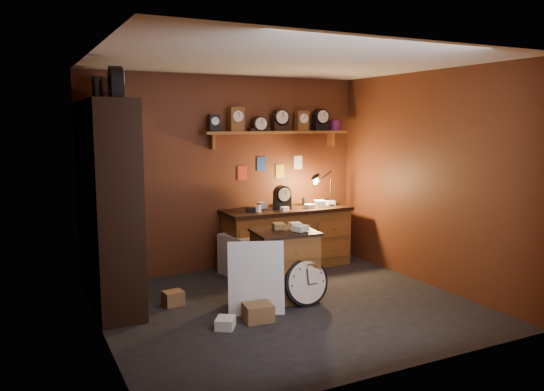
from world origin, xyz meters
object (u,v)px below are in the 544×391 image
(shelving_unit, at_px, (105,195))
(workbench, at_px, (287,234))
(low_cabinet, at_px, (285,262))
(big_round_clock, at_px, (306,282))

(shelving_unit, xyz_separation_m, workbench, (2.56, 0.49, -0.78))
(shelving_unit, distance_m, low_cabinet, 2.18)
(shelving_unit, distance_m, workbench, 2.73)
(workbench, relative_size, big_round_clock, 3.42)
(shelving_unit, xyz_separation_m, big_round_clock, (2.00, -1.03, -0.99))
(workbench, height_order, low_cabinet, workbench)
(shelving_unit, relative_size, low_cabinet, 2.85)
(big_round_clock, bearing_deg, low_cabinet, 110.00)
(low_cabinet, bearing_deg, shelving_unit, 164.96)
(big_round_clock, bearing_deg, shelving_unit, 152.62)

